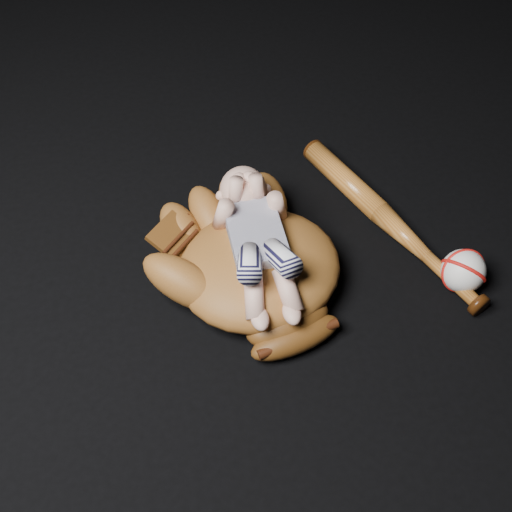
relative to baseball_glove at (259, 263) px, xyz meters
name	(u,v)px	position (x,y,z in m)	size (l,w,h in m)	color
baseball_glove	(259,263)	(0.00, 0.00, 0.00)	(0.38, 0.43, 0.13)	brown
newborn_baby	(259,242)	(0.00, 0.00, 0.05)	(0.16, 0.34, 0.14)	#DBA38D
baseball_bat	(389,221)	(0.28, 0.10, -0.04)	(0.05, 0.51, 0.05)	#A15B1F
baseball	(463,271)	(0.37, -0.05, -0.03)	(0.08, 0.08, 0.08)	white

